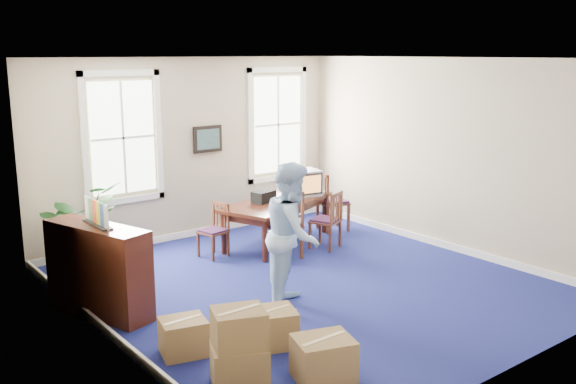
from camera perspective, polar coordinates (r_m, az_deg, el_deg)
floor at (r=9.35m, az=1.80°, el=-8.21°), size 6.50×6.50×0.00m
ceiling at (r=8.75m, az=1.95°, el=11.80°), size 6.50×6.50×0.00m
wall_back at (r=11.56m, az=-8.54°, el=3.84°), size 6.50×0.00×6.50m
wall_front at (r=6.81m, az=19.71°, el=-2.68°), size 6.50×0.00×6.50m
wall_left at (r=7.40m, az=-16.26°, el=-1.30°), size 0.00×6.50×6.50m
wall_right at (r=11.05m, az=13.91°, el=3.23°), size 0.00×6.50×6.50m
baseboard_back at (r=11.86m, az=-8.23°, el=-3.55°), size 6.00×0.04×0.12m
baseboard_left at (r=7.90m, az=-15.37°, el=-12.19°), size 0.04×6.50×0.12m
baseboard_right at (r=11.37m, az=13.42°, el=-4.47°), size 0.04×6.50×0.12m
window_left at (r=10.93m, az=-14.48°, el=4.69°), size 1.40×0.12×2.20m
window_right at (r=12.54m, az=-0.94°, el=6.02°), size 1.40×0.12×2.20m
wall_picture at (r=11.65m, az=-7.15°, el=4.69°), size 0.58×0.06×0.48m
conference_table at (r=11.23m, az=-0.97°, el=-2.64°), size 2.43×1.73×0.76m
crt_tv at (r=11.52m, az=1.46°, el=0.85°), size 0.60×0.63×0.46m
game_console at (r=11.72m, az=2.76°, el=0.01°), size 0.22×0.24×0.05m
equipment_bag at (r=11.01m, az=-2.19°, el=-0.41°), size 0.44×0.33×0.19m
chair_near_left at (r=10.34m, az=-0.45°, el=-2.94°), size 0.50×0.50×1.11m
chair_near_right at (r=10.91m, az=3.33°, el=-2.48°), size 0.58×0.58×0.99m
chair_end_left at (r=10.50m, az=-6.70°, el=-3.44°), size 0.47×0.47×0.88m
chair_end_right at (r=12.00m, az=4.02°, el=-0.82°), size 0.60×0.60×1.11m
man at (r=8.40m, az=0.43°, el=-3.75°), size 1.17×1.17×1.91m
credenza at (r=8.53m, az=-16.50°, el=-6.42°), size 0.89×1.62×1.22m
brochure_rack at (r=8.33m, az=-16.69°, el=-1.30°), size 0.43×0.75×0.34m
potted_plant at (r=10.27m, az=-18.09°, el=-2.99°), size 1.54×1.46×1.35m
cardboard_boxes at (r=6.75m, az=-3.33°, el=-12.71°), size 1.90×1.90×0.85m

